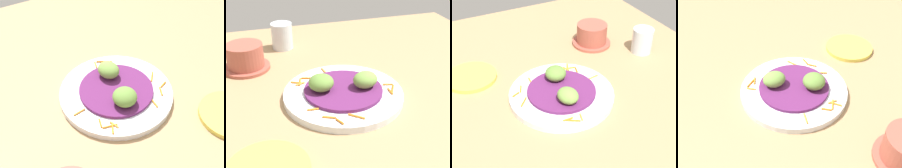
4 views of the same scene
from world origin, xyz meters
TOP-DOWN VIEW (x-y plane):
  - table_surface at (0.00, 0.00)cm, footprint 110.00×110.00cm
  - main_plate at (-5.15, 1.07)cm, footprint 26.08×26.08cm
  - cabbage_bed at (-5.15, 1.07)cm, footprint 17.05×17.05cm
  - carrot_garnish at (-4.91, -0.59)cm, footprint 23.25×22.02cm
  - guac_scoop_left at (-4.43, 5.78)cm, footprint 5.88×6.49cm
  - guac_scoop_center at (-5.88, -3.65)cm, footprint 6.44×6.49cm

SIDE VIEW (x-z plane):
  - table_surface at x=0.00cm, z-range 0.00..2.00cm
  - main_plate at x=-5.15cm, z-range 2.00..3.55cm
  - carrot_garnish at x=-4.91cm, z-range 3.55..3.95cm
  - cabbage_bed at x=-5.15cm, z-range 3.55..4.32cm
  - guac_scoop_left at x=-4.43cm, z-range 4.32..7.86cm
  - guac_scoop_center at x=-5.88cm, z-range 4.32..7.88cm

